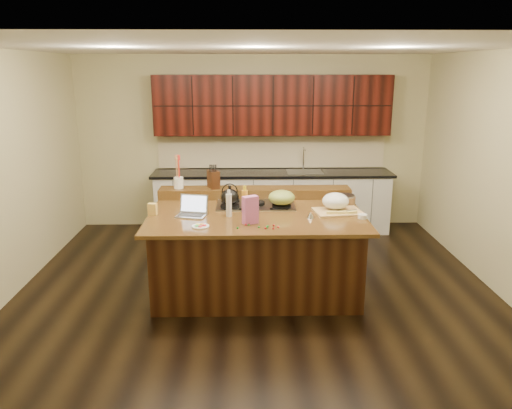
{
  "coord_description": "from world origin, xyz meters",
  "views": [
    {
      "loc": [
        -0.12,
        -5.4,
        2.5
      ],
      "look_at": [
        0.0,
        0.05,
        1.0
      ],
      "focal_mm": 35.0,
      "sensor_mm": 36.0,
      "label": 1
    }
  ],
  "objects": [
    {
      "name": "gumdrop_4",
      "position": [
        -0.13,
        -0.41,
        0.93
      ],
      "size": [
        0.02,
        0.02,
        0.02
      ],
      "primitive_type": "ellipsoid",
      "color": "red",
      "rests_on": "island"
    },
    {
      "name": "gumdrop_2",
      "position": [
        0.08,
        -0.6,
        0.93
      ],
      "size": [
        0.02,
        0.02,
        0.02
      ],
      "primitive_type": "ellipsoid",
      "color": "red",
      "rests_on": "island"
    },
    {
      "name": "gumdrop_1",
      "position": [
        0.09,
        -0.57,
        0.93
      ],
      "size": [
        0.02,
        0.02,
        0.02
      ],
      "primitive_type": "ellipsoid",
      "color": "#198C26",
      "rests_on": "island"
    },
    {
      "name": "back_ledge",
      "position": [
        0.0,
        0.7,
        0.98
      ],
      "size": [
        2.4,
        0.3,
        0.12
      ],
      "primitive_type": "cube",
      "color": "black",
      "rests_on": "island"
    },
    {
      "name": "ramekin_c",
      "position": [
        1.11,
        0.31,
        0.94
      ],
      "size": [
        0.1,
        0.1,
        0.04
      ],
      "primitive_type": "cylinder",
      "rotation": [
        0.0,
        0.0,
        -0.03
      ],
      "color": "white",
      "rests_on": "island"
    },
    {
      "name": "island",
      "position": [
        0.0,
        0.0,
        0.46
      ],
      "size": [
        2.4,
        1.6,
        0.92
      ],
      "color": "black",
      "rests_on": "ground"
    },
    {
      "name": "gumdrop_7",
      "position": [
        0.02,
        -0.56,
        0.93
      ],
      "size": [
        0.02,
        0.02,
        0.02
      ],
      "primitive_type": "ellipsoid",
      "color": "#198C26",
      "rests_on": "island"
    },
    {
      "name": "gumdrop_9",
      "position": [
        0.1,
        -0.58,
        0.93
      ],
      "size": [
        0.02,
        0.02,
        0.02
      ],
      "primitive_type": "ellipsoid",
      "color": "#198C26",
      "rests_on": "island"
    },
    {
      "name": "gumdrop_12",
      "position": [
        -0.08,
        -0.46,
        0.93
      ],
      "size": [
        0.02,
        0.02,
        0.02
      ],
      "primitive_type": "ellipsoid",
      "color": "red",
      "rests_on": "island"
    },
    {
      "name": "back_counter",
      "position": [
        0.3,
        2.23,
        0.98
      ],
      "size": [
        3.7,
        0.66,
        2.4
      ],
      "color": "silver",
      "rests_on": "ground"
    },
    {
      "name": "pink_bag",
      "position": [
        -0.07,
        -0.41,
        1.07
      ],
      "size": [
        0.18,
        0.15,
        0.29
      ],
      "primitive_type": "cube",
      "rotation": [
        0.0,
        0.0,
        0.46
      ],
      "color": "#B95793",
      "rests_on": "island"
    },
    {
      "name": "oil_bottle",
      "position": [
        -0.13,
        -0.05,
        1.06
      ],
      "size": [
        0.08,
        0.08,
        0.27
      ],
      "primitive_type": "cylinder",
      "rotation": [
        0.0,
        0.0,
        0.08
      ],
      "color": "gold",
      "rests_on": "island"
    },
    {
      "name": "ramekin_a",
      "position": [
        1.15,
        -0.25,
        0.94
      ],
      "size": [
        0.11,
        0.11,
        0.04
      ],
      "primitive_type": "cylinder",
      "rotation": [
        0.0,
        0.0,
        -0.06
      ],
      "color": "white",
      "rests_on": "island"
    },
    {
      "name": "ramekin_b",
      "position": [
        0.99,
        0.25,
        0.94
      ],
      "size": [
        0.12,
        0.12,
        0.04
      ],
      "primitive_type": "cylinder",
      "rotation": [
        0.0,
        0.0,
        0.28
      ],
      "color": "white",
      "rests_on": "island"
    },
    {
      "name": "gumdrop_3",
      "position": [
        -0.09,
        -0.48,
        0.93
      ],
      "size": [
        0.02,
        0.02,
        0.02
      ],
      "primitive_type": "ellipsoid",
      "color": "#198C26",
      "rests_on": "island"
    },
    {
      "name": "gumdrop_11",
      "position": [
        0.11,
        -0.54,
        0.93
      ],
      "size": [
        0.02,
        0.02,
        0.02
      ],
      "primitive_type": "ellipsoid",
      "color": "#198C26",
      "rests_on": "island"
    },
    {
      "name": "room",
      "position": [
        0.0,
        0.0,
        1.35
      ],
      "size": [
        5.52,
        5.02,
        2.72
      ],
      "color": "black",
      "rests_on": "ground"
    },
    {
      "name": "knife_block",
      "position": [
        -0.52,
        0.7,
        1.15
      ],
      "size": [
        0.17,
        0.21,
        0.22
      ],
      "primitive_type": "cube",
      "rotation": [
        0.0,
        0.0,
        0.4
      ],
      "color": "black",
      "rests_on": "back_ledge"
    },
    {
      "name": "gumdrop_8",
      "position": [
        -0.12,
        -0.48,
        0.93
      ],
      "size": [
        0.02,
        0.02,
        0.02
      ],
      "primitive_type": "ellipsoid",
      "color": "red",
      "rests_on": "island"
    },
    {
      "name": "kettle",
      "position": [
        -0.3,
        0.17,
        1.06
      ],
      "size": [
        0.28,
        0.28,
        0.19
      ],
      "primitive_type": "ellipsoid",
      "rotation": [
        0.0,
        0.0,
        0.43
      ],
      "color": "black",
      "rests_on": "cooktop"
    },
    {
      "name": "laptop",
      "position": [
        -0.71,
        -0.09,
        0.98
      ],
      "size": [
        0.36,
        0.31,
        0.22
      ],
      "rotation": [
        0.0,
        0.0,
        -0.21
      ],
      "color": "#B7B7BC",
      "rests_on": "island"
    },
    {
      "name": "green_bowl",
      "position": [
        0.3,
        0.17,
        1.05
      ],
      "size": [
        0.35,
        0.35,
        0.17
      ],
      "primitive_type": "ellipsoid",
      "rotation": [
        0.0,
        0.0,
        -0.17
      ],
      "color": "olive",
      "rests_on": "cooktop"
    },
    {
      "name": "strainer_bowl",
      "position": [
        1.08,
        0.36,
        0.97
      ],
      "size": [
        0.26,
        0.26,
        0.09
      ],
      "primitive_type": "cylinder",
      "rotation": [
        0.0,
        0.0,
        0.1
      ],
      "color": "#996B3F",
      "rests_on": "island"
    },
    {
      "name": "wooden_tray",
      "position": [
        0.91,
        0.03,
        1.01
      ],
      "size": [
        0.57,
        0.45,
        0.21
      ],
      "rotation": [
        0.0,
        0.0,
        0.14
      ],
      "color": "tan",
      "rests_on": "island"
    },
    {
      "name": "gumdrop_10",
      "position": [
        0.17,
        -0.51,
        0.93
      ],
      "size": [
        0.02,
        0.02,
        0.02
      ],
      "primitive_type": "ellipsoid",
      "color": "red",
      "rests_on": "island"
    },
    {
      "name": "gumdrop_6",
      "position": [
        0.16,
        -0.61,
        0.93
      ],
      "size": [
        0.02,
        0.02,
        0.02
      ],
      "primitive_type": "ellipsoid",
      "color": "red",
      "rests_on": "island"
    },
    {
      "name": "package_box",
      "position": [
        -1.15,
        -0.07,
        0.99
      ],
      "size": [
        0.1,
        0.08,
        0.13
      ],
      "primitive_type": "cube",
      "rotation": [
        0.0,
        0.0,
        -0.17
      ],
      "color": "#EEBC53",
      "rests_on": "island"
    },
    {
      "name": "utensil_crock",
      "position": [
        -0.96,
        0.7,
        1.11
      ],
      "size": [
        0.14,
        0.14,
        0.14
      ],
      "primitive_type": "cylinder",
      "rotation": [
        0.0,
        0.0,
        0.19
      ],
      "color": "white",
      "rests_on": "back_ledge"
    },
    {
      "name": "gumdrop_5",
      "position": [
        -0.2,
        -0.59,
        0.93
      ],
      "size": [
        0.02,
        0.02,
        0.02
      ],
      "primitive_type": "ellipsoid",
      "color": "#198C26",
      "rests_on": "island"
    },
    {
      "name": "gumdrop_0",
      "position": [
        0.21,
        -0.57,
        0.93
      ],
      "size": [
        0.02,
        0.02,
        0.02
      ],
      "primitive_type": "ellipsoid",
      "color": "red",
      "rests_on": "island"
    },
    {
      "name": "candy_plate",
      "position": [
        -0.58,
        -0.51,
        0.93
      ],
      "size": [
        0.23,
        0.23,
        0.01
      ],
      "primitive_type": "cylinder",
      "rotation": [
        0.0,
        0.0,
        -0.31
      ],
      "color": "white",
      "rests_on": "island"
    },
    {
      "name": "kitchen_timer",
      "position": [
        0.59,
        -0.23,
        0.96
      ],
      "size": [
        0.1,
        0.1,
        0.07
      ],
      "primitive_type": "cone",
      "rotation": [
        0.0,
        0.0,
        0.35
      ],
      "color": "silver",
      "rests_on": "island"
    },
    {
      "name": "vinegar_bottle",
      "position": [
        -0.3,
        -0.14,
        1.04
      ],
      "size": [
        0.07,
        0.07,
        0.25
      ],
      "primitive_type": "cylinder",
      "rotation": [
        0.0,
        0.0,
        -0.1
      ],
      "color": "silver",
      "rests_on": "island"
    },
    {
      "name": "cooktop",
      "position": [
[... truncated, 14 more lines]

